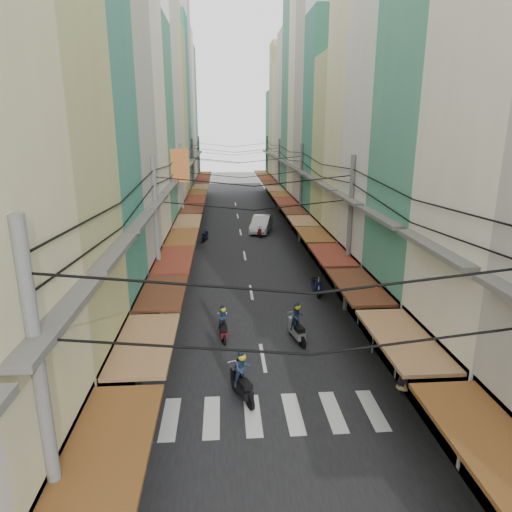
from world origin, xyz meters
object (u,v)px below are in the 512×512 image
bicycle (394,311)px  market_umbrella (464,335)px  white_car (261,232)px  traffic_sign (375,303)px

bicycle → market_umbrella: 7.90m
market_umbrella → bicycle: bearing=86.9°
white_car → traffic_sign: (2.82, -24.08, 2.33)m
bicycle → traffic_sign: traffic_sign is taller
bicycle → traffic_sign: (-2.72, -4.59, 2.33)m
traffic_sign → market_umbrella: bearing=-52.2°
white_car → market_umbrella: bearing=-65.7°
white_car → bicycle: white_car is taller
white_car → traffic_sign: size_ratio=1.68×
white_car → market_umbrella: market_umbrella is taller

